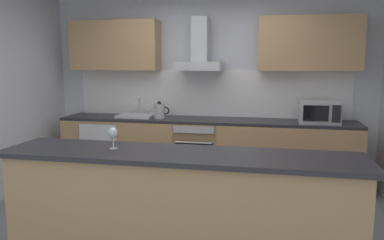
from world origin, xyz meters
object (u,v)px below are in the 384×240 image
Objects in this scene: oven at (198,150)px; range_hood at (200,54)px; microwave at (319,111)px; wine_glass at (113,134)px; kettle at (159,111)px; sink at (137,115)px; refrigerator at (107,148)px.

range_hood is (-0.00, 0.13, 1.33)m from oven.
microwave is 2.81× the size of wine_glass.
kettle is (-2.12, -0.01, -0.04)m from microwave.
microwave is 1.00× the size of sink.
range_hood is (1.35, 0.13, 1.36)m from refrigerator.
oven is at bearing 0.12° from refrigerator.
refrigerator is 4.78× the size of wine_glass.
wine_glass reaches higher than oven.
range_hood is (-1.58, 0.16, 0.74)m from microwave.
refrigerator is (-1.35, -0.00, -0.03)m from oven.
refrigerator is 0.69m from sink.
range_hood is (0.89, 0.12, 0.86)m from sink.
oven is 0.94× the size of refrigerator.
microwave is at bearing -1.01° from oven.
microwave is at bearing -0.49° from refrigerator.
range_hood is at bearing 5.58° from refrigerator.
range_hood is at bearing 16.90° from kettle.
sink is at bearing 1.68° from refrigerator.
wine_glass is at bearing -97.20° from range_hood.
refrigerator is at bearing 116.14° from wine_glass.
wine_glass is at bearing -83.43° from kettle.
kettle is at bearing -163.10° from range_hood.
oven is 1.00m from sink.
refrigerator is 1.70× the size of sink.
kettle is at bearing -2.17° from refrigerator.
refrigerator is 2.94× the size of kettle.
sink is 1.73× the size of kettle.
oven is 1.36m from refrigerator.
microwave is at bearing -0.90° from sink.
oven is 1.60× the size of sink.
microwave is (2.94, -0.03, 0.62)m from refrigerator.
refrigerator is at bearing 179.51° from microwave.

